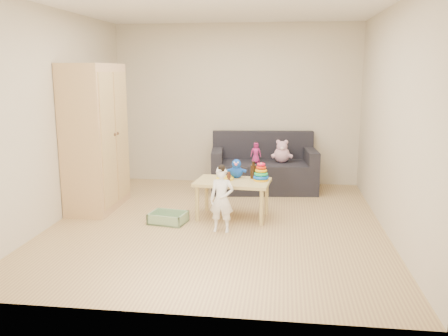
# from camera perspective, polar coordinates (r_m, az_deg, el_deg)

# --- Properties ---
(room) EXTENTS (4.50, 4.50, 4.50)m
(room) POSITION_cam_1_polar(r_m,az_deg,el_deg) (5.63, -0.83, 5.99)
(room) COLOR tan
(room) RESTS_ON ground
(wardrobe) EXTENTS (0.54, 1.08, 1.95)m
(wardrobe) POSITION_cam_1_polar(r_m,az_deg,el_deg) (6.60, -15.19, 3.56)
(wardrobe) COLOR tan
(wardrobe) RESTS_ON ground
(sofa) EXTENTS (1.69, 0.97, 0.45)m
(sofa) POSITION_cam_1_polar(r_m,az_deg,el_deg) (7.45, 4.78, -1.00)
(sofa) COLOR black
(sofa) RESTS_ON ground
(play_table) EXTENTS (0.98, 0.67, 0.49)m
(play_table) POSITION_cam_1_polar(r_m,az_deg,el_deg) (6.06, 1.04, -3.77)
(play_table) COLOR tan
(play_table) RESTS_ON ground
(storage_bin) EXTENTS (0.49, 0.40, 0.13)m
(storage_bin) POSITION_cam_1_polar(r_m,az_deg,el_deg) (5.95, -6.73, -5.95)
(storage_bin) COLOR #7FA275
(storage_bin) RESTS_ON ground
(toddler) EXTENTS (0.29, 0.20, 0.76)m
(toddler) POSITION_cam_1_polar(r_m,az_deg,el_deg) (5.51, -0.27, -3.90)
(toddler) COLOR white
(toddler) RESTS_ON ground
(pink_bear) EXTENTS (0.32, 0.30, 0.30)m
(pink_bear) POSITION_cam_1_polar(r_m,az_deg,el_deg) (7.38, 6.97, 1.81)
(pink_bear) COLOR #D59DB2
(pink_bear) RESTS_ON sofa
(doll) EXTENTS (0.16, 0.11, 0.32)m
(doll) POSITION_cam_1_polar(r_m,az_deg,el_deg) (7.28, 3.85, 1.80)
(doll) COLOR #BA2370
(doll) RESTS_ON sofa
(ring_stacker) EXTENTS (0.20, 0.20, 0.23)m
(ring_stacker) POSITION_cam_1_polar(r_m,az_deg,el_deg) (6.00, 4.47, -0.67)
(ring_stacker) COLOR #FFB40D
(ring_stacker) RESTS_ON play_table
(brown_bottle) EXTENTS (0.08, 0.08, 0.22)m
(brown_bottle) POSITION_cam_1_polar(r_m,az_deg,el_deg) (6.12, 3.55, -0.38)
(brown_bottle) COLOR black
(brown_bottle) RESTS_ON play_table
(blue_plush) EXTENTS (0.23, 0.19, 0.25)m
(blue_plush) POSITION_cam_1_polar(r_m,az_deg,el_deg) (6.14, 1.52, -0.03)
(blue_plush) COLOR blue
(blue_plush) RESTS_ON play_table
(wooden_figure) EXTENTS (0.06, 0.05, 0.12)m
(wooden_figure) POSITION_cam_1_polar(r_m,az_deg,el_deg) (5.97, 0.58, -1.01)
(wooden_figure) COLOR #5E2E1D
(wooden_figure) RESTS_ON play_table
(yellow_book) EXTENTS (0.23, 0.23, 0.02)m
(yellow_book) POSITION_cam_1_polar(r_m,az_deg,el_deg) (6.12, 0.15, -1.19)
(yellow_book) COLOR yellow
(yellow_book) RESTS_ON play_table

